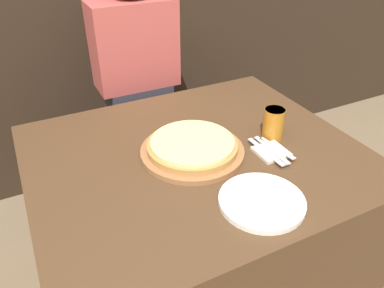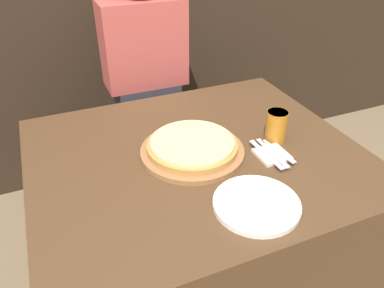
# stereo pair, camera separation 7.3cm
# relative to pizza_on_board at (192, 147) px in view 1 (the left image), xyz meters

# --- Properties ---
(ground_plane) EXTENTS (12.00, 12.00, 0.00)m
(ground_plane) POSITION_rel_pizza_on_board_xyz_m (0.02, -0.00, -0.78)
(ground_plane) COLOR #756047
(dining_table) EXTENTS (1.19, 1.01, 0.75)m
(dining_table) POSITION_rel_pizza_on_board_xyz_m (0.02, -0.00, -0.40)
(dining_table) COLOR #4C331E
(dining_table) RESTS_ON ground_plane
(pizza_on_board) EXTENTS (0.38, 0.38, 0.06)m
(pizza_on_board) POSITION_rel_pizza_on_board_xyz_m (0.00, 0.00, 0.00)
(pizza_on_board) COLOR #99663D
(pizza_on_board) RESTS_ON dining_table
(beer_glass) EXTENTS (0.08, 0.08, 0.12)m
(beer_glass) POSITION_rel_pizza_on_board_xyz_m (0.33, -0.04, 0.04)
(beer_glass) COLOR #B7701E
(beer_glass) RESTS_ON dining_table
(dinner_plate) EXTENTS (0.27, 0.27, 0.02)m
(dinner_plate) POSITION_rel_pizza_on_board_xyz_m (0.07, -0.34, -0.02)
(dinner_plate) COLOR white
(dinner_plate) RESTS_ON dining_table
(napkin_stack) EXTENTS (0.11, 0.11, 0.01)m
(napkin_stack) POSITION_rel_pizza_on_board_xyz_m (0.26, -0.13, -0.02)
(napkin_stack) COLOR beige
(napkin_stack) RESTS_ON dining_table
(fork) EXTENTS (0.03, 0.20, 0.00)m
(fork) POSITION_rel_pizza_on_board_xyz_m (0.23, -0.13, -0.01)
(fork) COLOR silver
(fork) RESTS_ON napkin_stack
(dinner_knife) EXTENTS (0.02, 0.20, 0.00)m
(dinner_knife) POSITION_rel_pizza_on_board_xyz_m (0.26, -0.13, -0.01)
(dinner_knife) COLOR silver
(dinner_knife) RESTS_ON napkin_stack
(spoon) EXTENTS (0.04, 0.17, 0.00)m
(spoon) POSITION_rel_pizza_on_board_xyz_m (0.28, -0.13, -0.01)
(spoon) COLOR silver
(spoon) RESTS_ON napkin_stack
(diner_person) EXTENTS (0.40, 0.20, 1.34)m
(diner_person) POSITION_rel_pizza_on_board_xyz_m (0.04, 0.72, -0.12)
(diner_person) COLOR #33333D
(diner_person) RESTS_ON ground_plane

